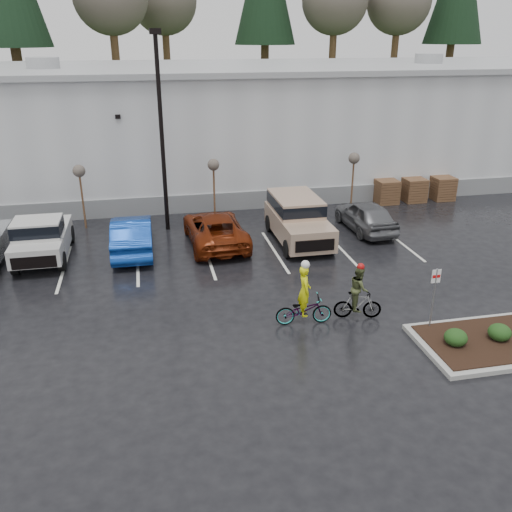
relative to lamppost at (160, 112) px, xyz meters
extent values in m
plane|color=black|center=(4.00, -12.00, -5.69)|extent=(120.00, 120.00, 0.00)
cube|color=silver|center=(4.00, 10.00, -2.19)|extent=(60.00, 15.00, 7.00)
cube|color=slate|center=(4.00, 2.45, -5.19)|extent=(60.00, 0.12, 1.00)
cube|color=#999B9E|center=(4.00, 10.00, 1.36)|extent=(60.50, 15.50, 0.30)
cube|color=#233817|center=(4.00, 33.00, -2.69)|extent=(80.00, 25.00, 6.00)
cylinder|color=black|center=(0.00, 0.00, -1.19)|extent=(0.20, 0.20, 9.00)
cube|color=black|center=(0.00, 0.00, 3.41)|extent=(0.50, 1.00, 0.25)
cylinder|color=#482E1C|center=(-4.00, 1.00, -4.29)|extent=(0.10, 0.10, 2.80)
sphere|color=#474239|center=(-4.00, 1.00, -2.79)|extent=(0.60, 0.60, 0.60)
cylinder|color=#482E1C|center=(2.50, 1.00, -4.29)|extent=(0.10, 0.10, 2.80)
sphere|color=#474239|center=(2.50, 1.00, -2.79)|extent=(0.60, 0.60, 0.60)
cylinder|color=#482E1C|center=(10.00, 1.00, -4.29)|extent=(0.10, 0.10, 2.80)
sphere|color=#474239|center=(10.00, 1.00, -2.79)|extent=(0.60, 0.60, 0.60)
cube|color=#482E1C|center=(12.50, 2.00, -5.01)|extent=(1.20, 1.20, 1.35)
cube|color=#482E1C|center=(14.20, 2.00, -5.01)|extent=(1.20, 1.20, 1.35)
cube|color=#482E1C|center=(16.00, 2.00, -5.01)|extent=(1.20, 1.20, 1.35)
ellipsoid|color=#133312|center=(8.00, -13.00, -5.27)|extent=(0.70, 0.70, 0.52)
ellipsoid|color=#133312|center=(9.50, -13.00, -5.27)|extent=(0.70, 0.70, 0.52)
cylinder|color=gray|center=(7.80, -11.80, -4.59)|extent=(0.05, 0.05, 2.20)
cube|color=white|center=(7.80, -11.80, -3.74)|extent=(0.30, 0.02, 0.45)
cube|color=red|center=(7.80, -11.81, -3.74)|extent=(0.26, 0.02, 0.10)
imported|color=navy|center=(-1.67, -2.72, -4.88)|extent=(1.75, 4.90, 1.61)
imported|color=#661F09|center=(2.04, -2.54, -4.95)|extent=(2.67, 5.42, 1.48)
imported|color=slate|center=(9.53, -2.16, -4.93)|extent=(1.96, 4.49, 1.50)
imported|color=#3F3F44|center=(3.91, -10.50, -5.19)|extent=(1.93, 0.78, 0.99)
imported|color=#CFD50B|center=(3.91, -10.50, -4.47)|extent=(0.46, 0.66, 1.73)
sphere|color=silver|center=(3.91, -10.50, -3.54)|extent=(0.29, 0.29, 0.29)
imported|color=#3F3F44|center=(5.81, -10.50, -5.20)|extent=(1.62, 0.79, 0.97)
imported|color=#3D4524|center=(5.81, -10.50, -4.57)|extent=(0.56, 0.82, 1.53)
sphere|color=#990C0C|center=(5.81, -10.50, -3.79)|extent=(0.25, 0.25, 0.25)
camera|label=1|loc=(-0.91, -25.78, 3.31)|focal=38.00mm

